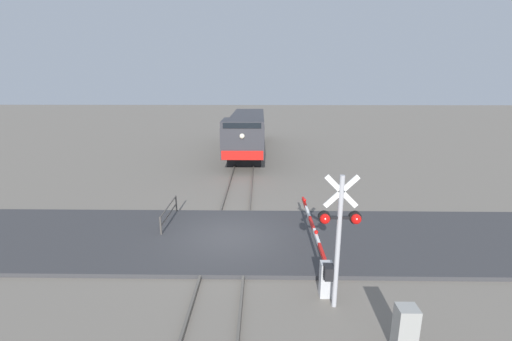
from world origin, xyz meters
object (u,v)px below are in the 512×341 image
object	(u,v)px
locomotive	(247,130)
crossing_signal	(339,228)
crossing_gate	(321,257)
utility_cabinet	(405,330)
guard_railing	(169,212)

from	to	relation	value
locomotive	crossing_signal	xyz separation A→B (m)	(3.45, -22.52, 0.52)
locomotive	crossing_gate	xyz separation A→B (m)	(3.28, -21.02, -1.19)
crossing_signal	locomotive	bearing A→B (deg)	98.70
locomotive	crossing_signal	distance (m)	22.79
crossing_gate	utility_cabinet	distance (m)	3.55
guard_railing	utility_cabinet	bearing A→B (deg)	-44.37
crossing_gate	guard_railing	size ratio (longest dim) A/B	2.40
crossing_signal	guard_railing	size ratio (longest dim) A/B	1.45
locomotive	guard_railing	bearing A→B (deg)	-99.77
utility_cabinet	guard_railing	bearing A→B (deg)	135.63
guard_railing	crossing_signal	bearing A→B (deg)	-42.30
locomotive	guard_railing	distance (m)	17.06
crossing_signal	guard_railing	xyz separation A→B (m)	(-6.33, 5.76, -1.87)
guard_railing	locomotive	bearing A→B (deg)	80.23
crossing_signal	guard_railing	distance (m)	8.76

